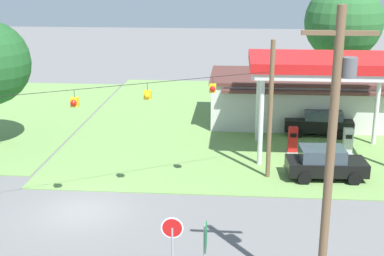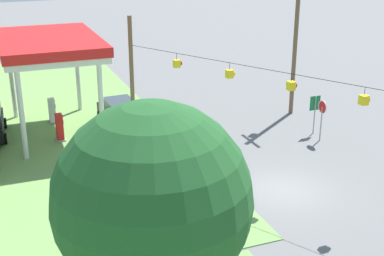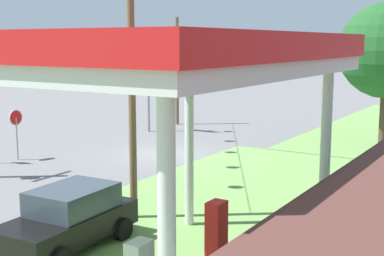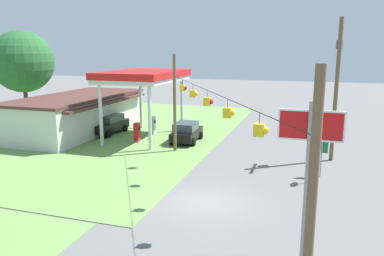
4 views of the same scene
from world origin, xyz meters
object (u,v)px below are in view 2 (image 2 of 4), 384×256
utility_pole_main (296,33)px  route_sign (315,107)px  tree_west_verge (152,200)px  car_at_pumps_front (120,112)px  gas_station_canopy (49,46)px  fuel_pump_near (60,128)px  stop_sign_roadside (322,112)px  fuel_pump_far (52,112)px

utility_pole_main → route_sign: bearing=168.9°
tree_west_verge → car_at_pumps_front: bearing=-11.3°
gas_station_canopy → car_at_pumps_front: bearing=-94.8°
tree_west_verge → gas_station_canopy: bearing=-0.1°
fuel_pump_near → stop_sign_roadside: 15.50m
gas_station_canopy → utility_pole_main: size_ratio=0.90×
route_sign → tree_west_verge: size_ratio=0.30×
gas_station_canopy → route_sign: gas_station_canopy is taller
car_at_pumps_front → utility_pole_main: 12.52m
stop_sign_roadside → tree_west_verge: tree_west_verge is taller
fuel_pump_far → car_at_pumps_front: (-1.97, -3.98, 0.10)m
gas_station_canopy → tree_west_verge: (-20.33, 0.02, -0.11)m
car_at_pumps_front → utility_pole_main: (-1.86, -11.49, 4.61)m
car_at_pumps_front → utility_pole_main: size_ratio=0.43×
car_at_pumps_front → gas_station_canopy: bearing=82.3°
gas_station_canopy → car_at_pumps_front: gas_station_canopy is taller
utility_pole_main → fuel_pump_far: bearing=76.1°
fuel_pump_far → stop_sign_roadside: bearing=-121.8°
route_sign → stop_sign_roadside: bearing=165.7°
stop_sign_roadside → tree_west_verge: bearing=-47.9°
gas_station_canopy → fuel_pump_near: (-1.64, -0.00, -4.60)m
fuel_pump_far → fuel_pump_near: bearing=180.0°
utility_pole_main → tree_west_verge: 23.86m
fuel_pump_near → car_at_pumps_front: 4.19m
fuel_pump_near → fuel_pump_far: 3.28m
car_at_pumps_front → utility_pole_main: bearing=-102.1°
fuel_pump_far → utility_pole_main: bearing=-103.9°
gas_station_canopy → tree_west_verge: bearing=179.9°
route_sign → utility_pole_main: (3.90, -0.77, 3.79)m
car_at_pumps_front → route_sign: (-5.76, -10.73, 0.82)m
fuel_pump_near → tree_west_verge: bearing=179.9°
fuel_pump_near → car_at_pumps_front: bearing=-71.8°
fuel_pump_near → utility_pole_main: (-0.55, -15.47, 4.71)m
fuel_pump_near → stop_sign_roadside: (-5.64, -14.40, 1.02)m
utility_pole_main → tree_west_verge: size_ratio=1.25×
fuel_pump_near → tree_west_verge: size_ratio=0.21×
gas_station_canopy → tree_west_verge: tree_west_verge is taller
fuel_pump_far → car_at_pumps_front: car_at_pumps_front is taller
car_at_pumps_front → route_sign: size_ratio=1.78×
route_sign → car_at_pumps_front: bearing=61.8°
car_at_pumps_front → tree_west_verge: (-20.00, 4.00, 4.39)m
gas_station_canopy → fuel_pump_far: gas_station_canopy is taller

